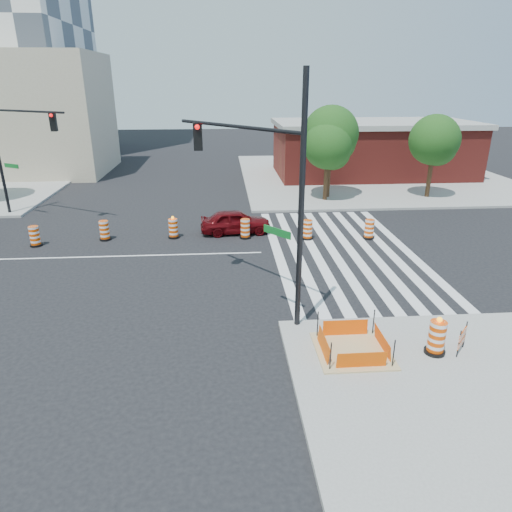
# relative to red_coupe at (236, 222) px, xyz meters

# --- Properties ---
(ground) EXTENTS (120.00, 120.00, 0.00)m
(ground) POSITION_rel_red_coupe_xyz_m (-5.87, -3.12, -0.64)
(ground) COLOR black
(ground) RESTS_ON ground
(sidewalk_ne) EXTENTS (22.00, 22.00, 0.15)m
(sidewalk_ne) POSITION_rel_red_coupe_xyz_m (12.13, 14.88, -0.57)
(sidewalk_ne) COLOR gray
(sidewalk_ne) RESTS_ON ground
(crosswalk_east) EXTENTS (6.75, 13.50, 0.01)m
(crosswalk_east) POSITION_rel_red_coupe_xyz_m (5.08, -3.12, -0.63)
(crosswalk_east) COLOR silver
(crosswalk_east) RESTS_ON ground
(lane_centerline) EXTENTS (14.00, 0.12, 0.01)m
(lane_centerline) POSITION_rel_red_coupe_xyz_m (-5.87, -3.12, -0.64)
(lane_centerline) COLOR silver
(lane_centerline) RESTS_ON ground
(excavation_pit) EXTENTS (2.20, 2.20, 0.90)m
(excavation_pit) POSITION_rel_red_coupe_xyz_m (3.13, -12.12, -0.42)
(excavation_pit) COLOR tan
(excavation_pit) RESTS_ON ground
(brick_storefront) EXTENTS (16.50, 8.50, 4.60)m
(brick_storefront) POSITION_rel_red_coupe_xyz_m (12.13, 14.88, 1.68)
(brick_storefront) COLOR maroon
(brick_storefront) RESTS_ON ground
(beige_midrise) EXTENTS (14.00, 10.00, 10.00)m
(beige_midrise) POSITION_rel_red_coupe_xyz_m (-17.87, 18.88, 4.36)
(beige_midrise) COLOR tan
(beige_midrise) RESTS_ON ground
(red_coupe) EXTENTS (3.86, 1.79, 1.28)m
(red_coupe) POSITION_rel_red_coupe_xyz_m (0.00, 0.00, 0.00)
(red_coupe) COLOR #55070B
(red_coupe) RESTS_ON ground
(signal_pole_se) EXTENTS (3.93, 4.78, 8.01)m
(signal_pole_se) POSITION_rel_red_coupe_xyz_m (0.66, -9.04, 4.27)
(signal_pole_se) COLOR black
(signal_pole_se) RESTS_ON ground
(signal_pole_nw) EXTENTS (5.19, 3.07, 7.81)m
(signal_pole_nw) POSITION_rel_red_coupe_xyz_m (-12.43, 3.88, 4.15)
(signal_pole_nw) COLOR black
(signal_pole_nw) RESTS_ON ground
(pit_drum) EXTENTS (0.62, 0.62, 1.21)m
(pit_drum) POSITION_rel_red_coupe_xyz_m (5.55, -12.38, 0.01)
(pit_drum) COLOR black
(pit_drum) RESTS_ON ground
(barricade) EXTENTS (0.53, 0.58, 0.88)m
(barricade) POSITION_rel_red_coupe_xyz_m (6.34, -12.39, -0.01)
(barricade) COLOR #DC4504
(barricade) RESTS_ON ground
(tree_north_c) EXTENTS (3.20, 3.17, 5.39)m
(tree_north_c) POSITION_rel_red_coupe_xyz_m (6.35, 6.46, 2.98)
(tree_north_c) COLOR #382314
(tree_north_c) RESTS_ON ground
(tree_north_d) EXTENTS (3.70, 3.70, 6.30)m
(tree_north_d) POSITION_rel_red_coupe_xyz_m (6.70, 7.27, 3.59)
(tree_north_d) COLOR #382314
(tree_north_d) RESTS_ON ground
(tree_north_e) EXTENTS (3.38, 3.36, 5.71)m
(tree_north_e) POSITION_rel_red_coupe_xyz_m (13.68, 6.78, 3.19)
(tree_north_e) COLOR #382314
(tree_north_e) RESTS_ON ground
(median_drum_2) EXTENTS (0.60, 0.60, 1.02)m
(median_drum_2) POSITION_rel_red_coupe_xyz_m (-10.07, -1.34, -0.16)
(median_drum_2) COLOR black
(median_drum_2) RESTS_ON ground
(median_drum_3) EXTENTS (0.60, 0.60, 1.02)m
(median_drum_3) POSITION_rel_red_coupe_xyz_m (-6.82, -0.65, -0.16)
(median_drum_3) COLOR black
(median_drum_3) RESTS_ON ground
(median_drum_4) EXTENTS (0.60, 0.60, 1.18)m
(median_drum_4) POSITION_rel_red_coupe_xyz_m (-3.29, -0.56, -0.15)
(median_drum_4) COLOR black
(median_drum_4) RESTS_ON ground
(median_drum_5) EXTENTS (0.60, 0.60, 1.02)m
(median_drum_5) POSITION_rel_red_coupe_xyz_m (0.48, -0.88, -0.16)
(median_drum_5) COLOR black
(median_drum_5) RESTS_ON ground
(median_drum_6) EXTENTS (0.60, 0.60, 1.02)m
(median_drum_6) POSITION_rel_red_coupe_xyz_m (3.71, -1.30, -0.16)
(median_drum_6) COLOR black
(median_drum_6) RESTS_ON ground
(median_drum_7) EXTENTS (0.60, 0.60, 1.02)m
(median_drum_7) POSITION_rel_red_coupe_xyz_m (6.94, -1.44, -0.16)
(median_drum_7) COLOR black
(median_drum_7) RESTS_ON ground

